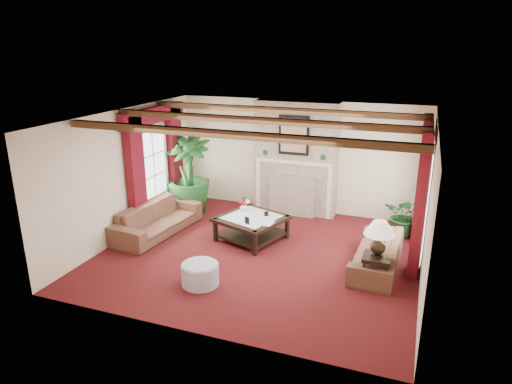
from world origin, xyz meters
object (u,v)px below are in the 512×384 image
at_px(side_table, 376,271).
at_px(ottoman, 200,274).
at_px(sofa_left, 157,214).
at_px(potted_palm, 189,191).
at_px(sofa_right, 377,248).
at_px(coffee_table, 252,228).

distance_m(side_table, ottoman, 3.00).
height_order(sofa_left, ottoman, sofa_left).
xyz_separation_m(potted_palm, side_table, (4.70, -2.12, -0.26)).
relative_size(sofa_right, coffee_table, 1.62).
bearing_deg(potted_palm, side_table, -24.31).
bearing_deg(sofa_left, sofa_right, -83.23).
height_order(sofa_left, potted_palm, potted_palm).
distance_m(coffee_table, ottoman, 2.08).
relative_size(coffee_table, ottoman, 1.92).
distance_m(sofa_right, coffee_table, 2.64).
xyz_separation_m(sofa_left, ottoman, (1.89, -1.69, -0.25)).
relative_size(sofa_left, ottoman, 3.56).
bearing_deg(side_table, potted_palm, 155.69).
distance_m(potted_palm, coffee_table, 2.30).
bearing_deg(ottoman, sofa_right, 31.74).
bearing_deg(ottoman, sofa_left, 138.18).
bearing_deg(sofa_left, ottoman, -125.30).
relative_size(sofa_right, ottoman, 3.11).
distance_m(sofa_left, ottoman, 2.55).
bearing_deg(potted_palm, sofa_right, -16.99).
bearing_deg(coffee_table, side_table, -2.49).
height_order(coffee_table, side_table, side_table).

